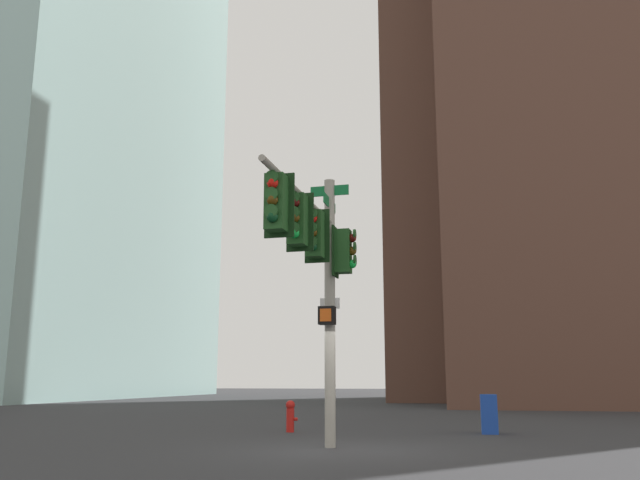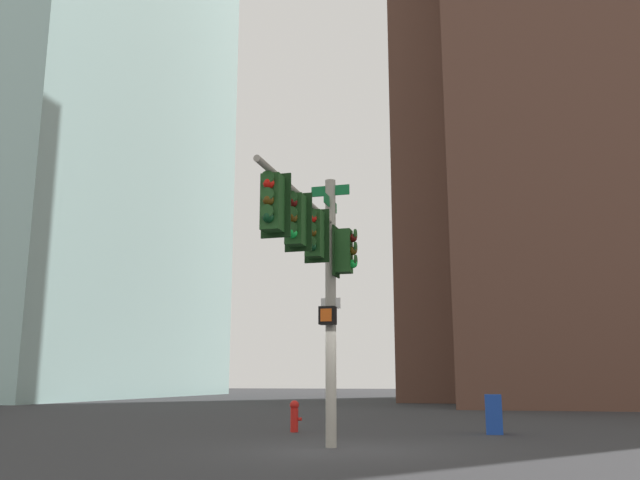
% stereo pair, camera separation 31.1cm
% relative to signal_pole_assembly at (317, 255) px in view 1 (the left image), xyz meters
% --- Properties ---
extents(ground_plane, '(200.00, 200.00, 0.00)m').
position_rel_signal_pole_assembly_xyz_m(ground_plane, '(0.25, 0.90, -4.00)').
color(ground_plane, '#2D2D30').
extents(signal_pole_assembly, '(1.08, 5.32, 6.03)m').
position_rel_signal_pole_assembly_xyz_m(signal_pole_assembly, '(0.00, 0.00, 0.00)').
color(signal_pole_assembly, '#9E998C').
rests_on(signal_pole_assembly, ground_plane).
extents(fire_hydrant, '(0.34, 0.26, 0.87)m').
position_rel_signal_pole_assembly_xyz_m(fire_hydrant, '(-1.98, 5.39, -3.53)').
color(fire_hydrant, red).
rests_on(fire_hydrant, ground_plane).
extents(newspaper_box, '(0.44, 0.56, 1.05)m').
position_rel_signal_pole_assembly_xyz_m(newspaper_box, '(3.49, 5.98, -3.48)').
color(newspaper_box, '#193FA5').
rests_on(newspaper_box, ground_plane).
extents(building_brick_nearside, '(20.13, 21.36, 52.39)m').
position_rel_signal_pole_assembly_xyz_m(building_brick_nearside, '(11.91, 31.61, 22.19)').
color(building_brick_nearside, brown).
rests_on(building_brick_nearside, ground_plane).
extents(building_brick_midblock, '(20.44, 17.39, 48.45)m').
position_rel_signal_pole_assembly_xyz_m(building_brick_midblock, '(7.94, 38.85, 20.22)').
color(building_brick_midblock, brown).
rests_on(building_brick_midblock, ground_plane).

